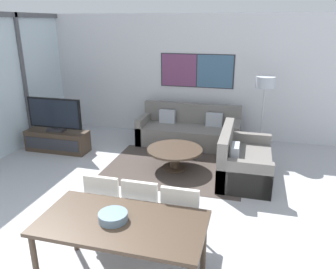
% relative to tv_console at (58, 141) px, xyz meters
% --- Properties ---
extents(wall_back, '(7.30, 0.09, 2.80)m').
position_rel_tv_console_xyz_m(wall_back, '(2.27, 1.81, 1.18)').
color(wall_back, silver).
rests_on(wall_back, ground_plane).
extents(area_rug, '(2.54, 1.86, 0.01)m').
position_rel_tv_console_xyz_m(area_rug, '(2.62, -0.23, -0.22)').
color(area_rug, '#473D38').
rests_on(area_rug, ground_plane).
extents(tv_console, '(1.33, 0.44, 0.44)m').
position_rel_tv_console_xyz_m(tv_console, '(0.00, 0.00, 0.00)').
color(tv_console, '#423326').
rests_on(tv_console, ground_plane).
extents(television, '(1.19, 0.20, 0.70)m').
position_rel_tv_console_xyz_m(television, '(0.00, 0.00, 0.57)').
color(television, '#2D2D33').
rests_on(television, tv_console).
extents(sofa_main, '(2.22, 0.87, 0.86)m').
position_rel_tv_console_xyz_m(sofa_main, '(2.62, 1.16, 0.06)').
color(sofa_main, slate).
rests_on(sofa_main, ground_plane).
extents(sofa_side, '(0.87, 1.51, 0.86)m').
position_rel_tv_console_xyz_m(sofa_side, '(3.82, -0.29, 0.06)').
color(sofa_side, slate).
rests_on(sofa_side, ground_plane).
extents(coffee_table, '(1.03, 1.03, 0.39)m').
position_rel_tv_console_xyz_m(coffee_table, '(2.62, -0.23, 0.07)').
color(coffee_table, '#423326').
rests_on(coffee_table, ground_plane).
extents(dining_table, '(1.66, 0.85, 0.76)m').
position_rel_tv_console_xyz_m(dining_table, '(2.78, -3.16, 0.46)').
color(dining_table, '#423326').
rests_on(dining_table, ground_plane).
extents(dining_chair_left, '(0.46, 0.46, 0.93)m').
position_rel_tv_console_xyz_m(dining_chair_left, '(2.31, -2.50, 0.29)').
color(dining_chair_left, beige).
rests_on(dining_chair_left, ground_plane).
extents(dining_chair_centre, '(0.46, 0.46, 0.93)m').
position_rel_tv_console_xyz_m(dining_chair_centre, '(2.78, -2.51, 0.29)').
color(dining_chair_centre, beige).
rests_on(dining_chair_centre, ground_plane).
extents(dining_chair_right, '(0.46, 0.46, 0.93)m').
position_rel_tv_console_xyz_m(dining_chair_right, '(3.26, -2.54, 0.29)').
color(dining_chair_right, beige).
rests_on(dining_chair_right, ground_plane).
extents(fruit_bowl, '(0.29, 0.29, 0.08)m').
position_rel_tv_console_xyz_m(fruit_bowl, '(2.70, -3.17, 0.59)').
color(fruit_bowl, slate).
rests_on(fruit_bowl, dining_table).
extents(floor_lamp, '(0.38, 0.38, 1.59)m').
position_rel_tv_console_xyz_m(floor_lamp, '(4.15, 1.05, 1.15)').
color(floor_lamp, '#2D2D33').
rests_on(floor_lamp, ground_plane).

